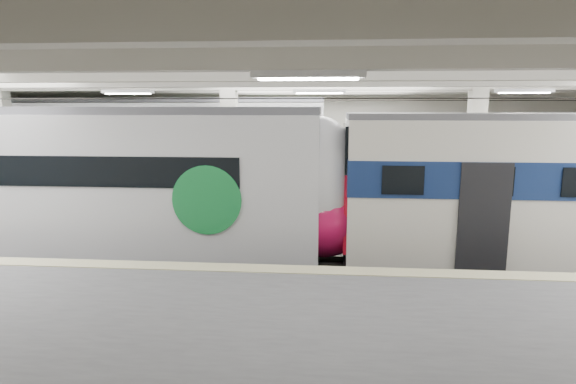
{
  "coord_description": "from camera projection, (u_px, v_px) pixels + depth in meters",
  "views": [
    {
      "loc": [
        0.3,
        -12.92,
        4.52
      ],
      "look_at": [
        -0.87,
        1.0,
        2.0
      ],
      "focal_mm": 30.0,
      "sensor_mm": 36.0,
      "label": 1
    }
  ],
  "objects": [
    {
      "name": "station_hall",
      "position": [
        316.0,
        161.0,
        11.22
      ],
      "size": [
        36.0,
        24.0,
        5.75
      ],
      "color": "black",
      "rests_on": "ground"
    },
    {
      "name": "modern_emu",
      "position": [
        139.0,
        189.0,
        13.52
      ],
      "size": [
        13.92,
        2.87,
        4.49
      ],
      "color": "silver",
      "rests_on": "ground"
    },
    {
      "name": "far_train",
      "position": [
        132.0,
        158.0,
        19.07
      ],
      "size": [
        15.21,
        3.17,
        4.8
      ],
      "rotation": [
        0.0,
        0.0,
        0.0
      ],
      "color": "silver",
      "rests_on": "ground"
    }
  ]
}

